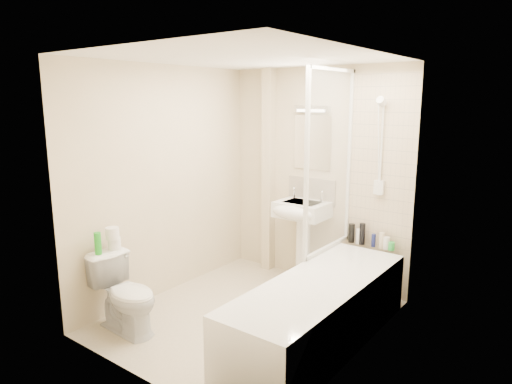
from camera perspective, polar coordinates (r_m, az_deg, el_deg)
The scene contains 26 objects.
floor at distance 4.53m, azimuth -0.94°, elevation -15.38°, with size 2.50×2.50×0.00m, color beige.
wall_back at distance 5.16m, azimuth 7.58°, elevation 1.92°, with size 2.20×0.02×2.40m, color beige.
wall_left at distance 4.87m, azimuth -11.25°, elevation 1.24°, with size 0.02×2.50×2.40m, color beige.
wall_right at distance 3.58m, azimuth 13.04°, elevation -2.52°, with size 0.02×2.50×2.40m, color beige.
ceiling at distance 4.06m, azimuth -1.06°, elevation 16.46°, with size 2.20×2.50×0.02m, color white.
tile_back at distance 4.79m, azimuth 15.41°, elevation 3.61°, with size 0.70×0.01×1.75m, color beige.
tile_right at distance 3.55m, azimuth 13.12°, elevation 1.08°, with size 0.01×2.10×1.75m, color beige.
pipe_boxing at distance 5.44m, azimuth 1.57°, elevation 2.50°, with size 0.12×0.12×2.40m, color beige.
splashback at distance 5.21m, azimuth 6.94°, elevation 0.12°, with size 0.60×0.01×0.30m, color beige.
mirror at distance 5.13m, azimuth 7.08°, elevation 6.16°, with size 0.46×0.01×0.60m, color white.
strip_light at distance 5.09m, azimuth 7.05°, elevation 10.29°, with size 0.42×0.07×0.07m, color silver.
bathtub at distance 4.04m, azimuth 7.86°, elevation -14.40°, with size 0.70×2.10×0.55m.
shower_screen at distance 4.54m, azimuth 9.25°, elevation 3.77°, with size 0.04×0.92×1.80m.
shower_fixture at distance 4.74m, azimuth 15.27°, elevation 5.00°, with size 0.10×0.16×0.99m.
pedestal_sink at distance 5.08m, azimuth 5.58°, elevation -3.38°, with size 0.55×0.50×1.07m.
bottle_black_a at distance 4.98m, azimuth 11.85°, elevation -5.05°, with size 0.07×0.07×0.20m, color black.
bottle_white_a at distance 4.96m, azimuth 12.69°, elevation -5.43°, with size 0.05×0.05×0.16m, color white.
bottle_black_b at distance 4.93m, azimuth 13.13°, elevation -5.12°, with size 0.06×0.06×0.23m, color black.
bottle_blue at distance 4.90m, azimuth 14.47°, elevation -5.87°, with size 0.04×0.04×0.14m, color #131953.
bottle_cream at distance 4.86m, azimuth 15.43°, elevation -5.86°, with size 0.05×0.05×0.16m, color beige.
bottle_white_b at distance 4.85m, azimuth 16.00°, elevation -6.17°, with size 0.06×0.06×0.13m, color white.
bottle_green at distance 4.84m, azimuth 16.57°, elevation -6.51°, with size 0.06×0.06×0.09m, color green.
toilet at distance 4.32m, azimuth -15.93°, elevation -12.18°, with size 0.70×0.42×0.69m, color white.
toilet_roll_lower at distance 4.42m, azimuth -17.30°, elevation -6.12°, with size 0.12×0.12×0.11m, color white.
toilet_roll_upper at distance 4.34m, azimuth -17.52°, elevation -4.95°, with size 0.12×0.12×0.11m, color white.
green_bottle at distance 4.31m, azimuth -19.16°, elevation -6.10°, with size 0.06×0.06×0.20m, color green.
Camera 1 is at (2.49, -3.19, 2.05)m, focal length 32.00 mm.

